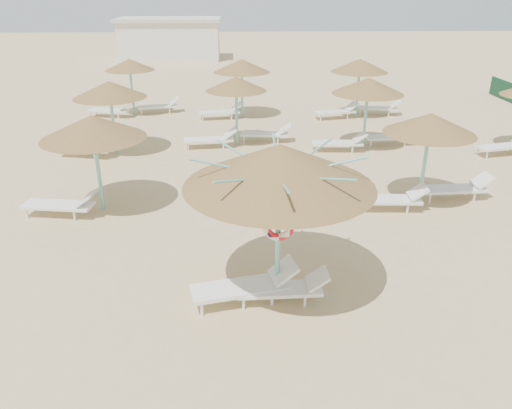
{
  "coord_description": "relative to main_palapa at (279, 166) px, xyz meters",
  "views": [
    {
      "loc": [
        -0.7,
        -8.44,
        5.89
      ],
      "look_at": [
        -0.27,
        1.83,
        1.3
      ],
      "focal_mm": 35.0,
      "sensor_mm": 36.0,
      "label": 1
    }
  ],
  "objects": [
    {
      "name": "service_hut",
      "position": [
        -6.09,
        34.85,
        -1.17
      ],
      "size": [
        8.4,
        4.4,
        3.25
      ],
      "color": "silver",
      "rests_on": "ground"
    },
    {
      "name": "palapa_field",
      "position": [
        1.66,
        9.67,
        -0.54
      ],
      "size": [
        20.21,
        13.67,
        2.71
      ],
      "color": "#6DBEB4",
      "rests_on": "ground"
    },
    {
      "name": "ground",
      "position": [
        -0.09,
        -0.15,
        -2.82
      ],
      "size": [
        120.0,
        120.0,
        0.0
      ],
      "primitive_type": "plane",
      "color": "tan",
      "rests_on": "ground"
    },
    {
      "name": "lounger_main_a",
      "position": [
        -0.6,
        -0.17,
        -2.45
      ],
      "size": [
        2.22,
        1.09,
        0.77
      ],
      "rotation": [
        0.0,
        0.0,
        0.22
      ],
      "color": "white",
      "rests_on": "ground"
    },
    {
      "name": "lounger_main_b",
      "position": [
        0.14,
        -0.23,
        -2.5
      ],
      "size": [
        1.85,
        0.61,
        0.67
      ],
      "rotation": [
        0.0,
        0.0,
        0.03
      ],
      "color": "white",
      "rests_on": "ground"
    },
    {
      "name": "main_palapa",
      "position": [
        0.0,
        0.0,
        0.0
      ],
      "size": [
        3.61,
        3.61,
        3.23
      ],
      "color": "#6DBEB4",
      "rests_on": "ground"
    }
  ]
}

